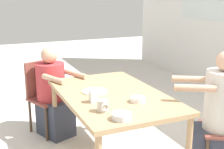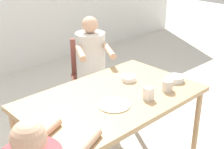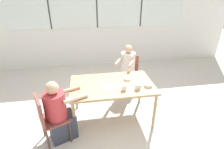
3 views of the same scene
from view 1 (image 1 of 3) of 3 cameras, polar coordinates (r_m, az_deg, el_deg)
name	(u,v)px [view 1 (image 1 of 3)]	position (r m, az deg, el deg)	size (l,w,h in m)	color
dining_table	(112,100)	(2.90, 0.00, -4.65)	(1.42, 0.88, 0.72)	tan
chair_for_woman_green_shirt	(45,90)	(3.78, -12.21, -2.87)	(0.52, 0.52, 0.85)	brown
person_woman_green_shirt	(53,97)	(3.66, -10.70, -4.06)	(0.67, 0.52, 1.04)	#333847
person_man_blue_shirt	(217,119)	(3.01, 18.61, -7.80)	(0.56, 0.65, 1.14)	#333847
coffee_mug	(103,106)	(2.44, -1.71, -5.74)	(0.09, 0.09, 0.09)	beige
milk_carton_small	(93,97)	(2.64, -3.43, -4.04)	(0.06, 0.06, 0.10)	silver
bowl_white_shallow	(138,100)	(2.66, 4.74, -4.58)	(0.13, 0.13, 0.04)	white
bowl_cereal	(122,116)	(2.30, 1.80, -7.64)	(0.15, 0.15, 0.05)	silver
plate_tortillas	(95,91)	(2.92, -3.14, -3.11)	(0.24, 0.24, 0.01)	beige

